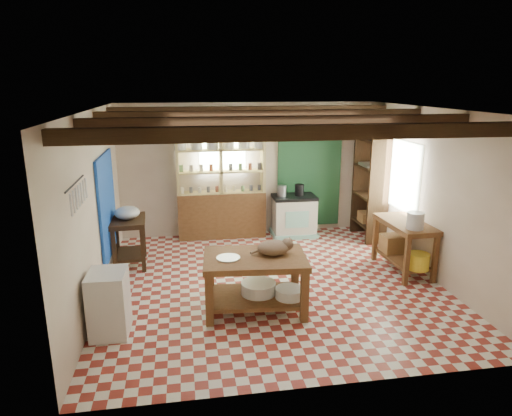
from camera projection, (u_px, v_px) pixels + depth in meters
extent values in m
cube|color=maroon|center=(272.00, 283.00, 6.98)|extent=(5.00, 5.00, 0.02)
cube|color=#454449|center=(274.00, 109.00, 6.29)|extent=(5.00, 5.00, 0.02)
cube|color=beige|center=(248.00, 170.00, 9.01)|extent=(5.00, 0.04, 2.60)
cube|color=beige|center=(325.00, 267.00, 4.25)|extent=(5.00, 0.04, 2.60)
cube|color=beige|center=(94.00, 208.00, 6.24)|extent=(0.04, 5.00, 2.60)
cube|color=beige|center=(432.00, 194.00, 7.02)|extent=(0.04, 5.00, 2.60)
cube|color=#382313|center=(274.00, 118.00, 6.32)|extent=(5.00, 3.80, 0.15)
cube|color=#1646AA|center=(107.00, 205.00, 7.15)|extent=(0.04, 1.40, 1.60)
cube|color=#1D4A29|center=(309.00, 170.00, 9.19)|extent=(1.30, 0.04, 2.30)
cube|color=silver|center=(222.00, 150.00, 8.81)|extent=(0.90, 0.02, 0.80)
cube|color=silver|center=(401.00, 175.00, 7.94)|extent=(0.02, 1.30, 1.20)
cube|color=black|center=(76.00, 194.00, 4.98)|extent=(0.06, 0.90, 0.28)
cube|color=black|center=(317.00, 126.00, 8.54)|extent=(0.86, 0.12, 0.36)
cube|color=#D3BD79|center=(221.00, 182.00, 8.80)|extent=(1.70, 0.34, 2.20)
cube|color=#382313|center=(370.00, 188.00, 8.78)|extent=(0.40, 0.86, 2.00)
cube|color=brown|center=(255.00, 283.00, 6.07)|extent=(1.41, 1.00, 0.76)
cube|color=beige|center=(294.00, 216.00, 9.05)|extent=(0.84, 0.58, 0.82)
cube|color=#382313|center=(129.00, 242.00, 7.57)|extent=(0.59, 0.83, 0.81)
cube|color=silver|center=(109.00, 303.00, 5.48)|extent=(0.46, 0.54, 0.79)
cube|color=brown|center=(404.00, 247.00, 7.32)|extent=(0.62, 1.18, 0.83)
ellipsoid|color=#947356|center=(274.00, 248.00, 6.01)|extent=(0.46, 0.37, 0.19)
cylinder|color=#ADADB5|center=(228.00, 258.00, 5.89)|extent=(0.33, 0.33, 0.02)
cylinder|color=silver|center=(258.00, 288.00, 6.15)|extent=(0.51, 0.51, 0.16)
cylinder|color=silver|center=(289.00, 293.00, 6.04)|extent=(0.41, 0.41, 0.13)
cylinder|color=#ADADB5|center=(282.00, 191.00, 8.88)|extent=(0.18, 0.18, 0.21)
cylinder|color=black|center=(299.00, 190.00, 8.92)|extent=(0.18, 0.18, 0.22)
ellipsoid|color=silver|center=(127.00, 213.00, 7.44)|extent=(0.43, 0.43, 0.20)
cylinder|color=silver|center=(415.00, 221.00, 6.84)|extent=(0.27, 0.27, 0.26)
cube|color=#9A6D3E|center=(394.00, 243.00, 7.62)|extent=(0.42, 0.34, 0.29)
cylinder|color=gold|center=(418.00, 261.00, 6.92)|extent=(0.35, 0.35, 0.24)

